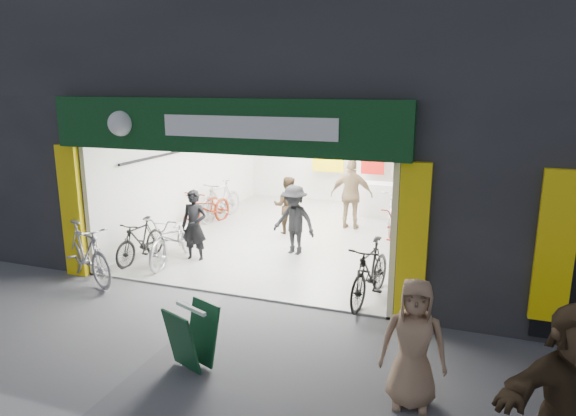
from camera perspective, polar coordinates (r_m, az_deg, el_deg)
The scene contains 17 objects.
ground at distance 9.48m, azimuth -6.96°, elevation -9.58°, with size 60.00×60.00×0.00m, color #56565B.
building at distance 13.13m, azimuth 6.42°, elevation 16.13°, with size 17.00×10.27×8.00m.
bike_left_front at distance 11.17m, azimuth -12.47°, elevation -3.26°, with size 0.72×2.05×1.08m, color #B4B5B9.
bike_left_midfront at distance 11.38m, azimuth -16.08°, elevation -3.51°, with size 0.45×1.58×0.95m, color black.
bike_left_midback at distance 13.80m, azimuth -8.92°, elevation -0.02°, with size 0.67×1.93×1.01m, color maroon.
bike_left_back at distance 14.42m, azimuth -7.52°, elevation 0.86°, with size 0.53×1.88×1.13m, color #A2A3A7.
bike_right_front at distance 9.06m, azimuth 9.10°, elevation -7.03°, with size 0.52×1.83×1.10m, color black.
bike_right_mid at distance 12.27m, azimuth 12.08°, elevation -1.94°, with size 0.66×1.88×0.99m, color maroon.
bike_right_back at distance 13.40m, azimuth 11.75°, elevation -0.15°, with size 0.56×1.99×1.19m, color silver.
parked_bike at distance 10.56m, azimuth -21.57°, elevation -4.63°, with size 0.55×1.95×1.17m, color #A2A2A7.
customer_a at distance 11.09m, azimuth -10.38°, elevation -2.00°, with size 0.57×0.37×1.56m, color black.
customer_b at distance 12.89m, azimuth -0.06°, elevation 0.25°, with size 0.72×0.56×1.48m, color #362718.
customer_c at distance 11.27m, azimuth 0.69°, elevation -1.43°, with size 1.03×0.59×1.59m, color black.
customer_d at distance 13.34m, azimuth 7.08°, elevation 1.45°, with size 1.09×0.46×1.87m, color #8D7252.
pedestrian_near at distance 6.32m, azimuth 13.76°, elevation -14.43°, with size 0.77×0.50×1.58m, color #957356.
pedestrian_far at distance 5.70m, azimuth 28.82°, elevation -17.81°, with size 1.67×0.53×1.81m, color #372819.
sandwich_board at distance 7.14m, azimuth -10.61°, elevation -13.73°, with size 0.72×0.72×0.85m.
Camera 1 is at (3.99, -7.76, 3.72)m, focal length 32.00 mm.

